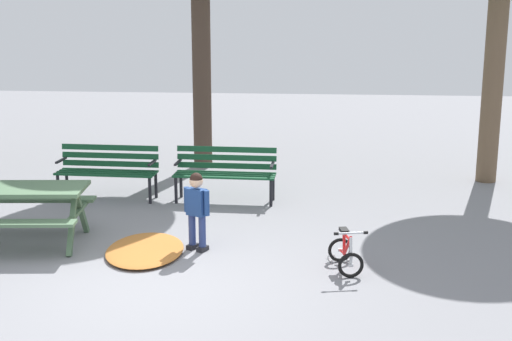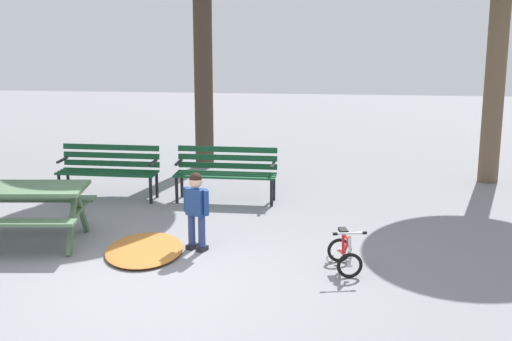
{
  "view_description": "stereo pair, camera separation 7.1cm",
  "coord_description": "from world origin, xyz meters",
  "px_view_note": "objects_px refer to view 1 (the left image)",
  "views": [
    {
      "loc": [
        1.87,
        -7.06,
        3.0
      ],
      "look_at": [
        1.03,
        2.14,
        0.85
      ],
      "focal_mm": 49.07,
      "sensor_mm": 36.0,
      "label": 1
    },
    {
      "loc": [
        1.94,
        -7.05,
        3.0
      ],
      "look_at": [
        1.03,
        2.14,
        0.85
      ],
      "focal_mm": 49.07,
      "sensor_mm": 36.0,
      "label": 2
    }
  ],
  "objects_px": {
    "park_bench_far_left": "(108,167)",
    "child_standing": "(197,205)",
    "park_bench_left": "(225,169)",
    "kids_bicycle": "(345,253)",
    "picnic_table": "(15,200)"
  },
  "relations": [
    {
      "from": "park_bench_far_left",
      "to": "child_standing",
      "type": "height_order",
      "value": "child_standing"
    },
    {
      "from": "park_bench_far_left",
      "to": "kids_bicycle",
      "type": "height_order",
      "value": "park_bench_far_left"
    },
    {
      "from": "picnic_table",
      "to": "park_bench_far_left",
      "type": "bearing_deg",
      "value": 77.5
    },
    {
      "from": "park_bench_left",
      "to": "child_standing",
      "type": "bearing_deg",
      "value": -91.09
    },
    {
      "from": "park_bench_far_left",
      "to": "child_standing",
      "type": "distance_m",
      "value": 2.99
    },
    {
      "from": "picnic_table",
      "to": "park_bench_far_left",
      "type": "distance_m",
      "value": 2.38
    },
    {
      "from": "picnic_table",
      "to": "kids_bicycle",
      "type": "xyz_separation_m",
      "value": [
        4.22,
        -0.53,
        -0.39
      ]
    },
    {
      "from": "picnic_table",
      "to": "kids_bicycle",
      "type": "height_order",
      "value": "picnic_table"
    },
    {
      "from": "park_bench_left",
      "to": "kids_bicycle",
      "type": "xyz_separation_m",
      "value": [
        1.8,
        -2.88,
        -0.31
      ]
    },
    {
      "from": "picnic_table",
      "to": "kids_bicycle",
      "type": "distance_m",
      "value": 4.27
    },
    {
      "from": "picnic_table",
      "to": "park_bench_left",
      "type": "bearing_deg",
      "value": 44.16
    },
    {
      "from": "child_standing",
      "to": "kids_bicycle",
      "type": "distance_m",
      "value": 1.96
    },
    {
      "from": "picnic_table",
      "to": "park_bench_far_left",
      "type": "xyz_separation_m",
      "value": [
        0.52,
        2.32,
        -0.08
      ]
    },
    {
      "from": "kids_bicycle",
      "to": "picnic_table",
      "type": "bearing_deg",
      "value": 172.81
    },
    {
      "from": "park_bench_far_left",
      "to": "park_bench_left",
      "type": "height_order",
      "value": "same"
    }
  ]
}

